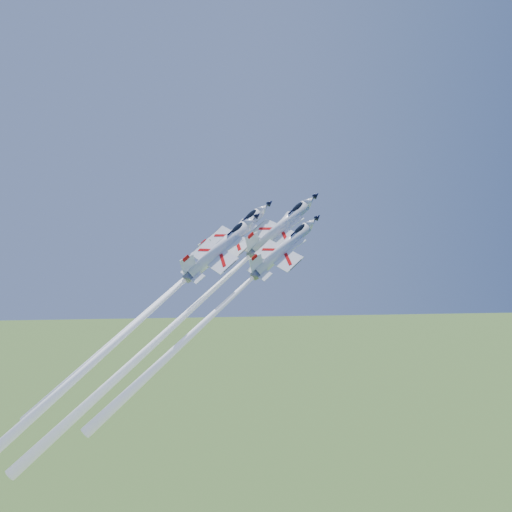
{
  "coord_description": "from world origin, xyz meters",
  "views": [
    {
      "loc": [
        -5.13,
        -98.16,
        121.55
      ],
      "look_at": [
        0.0,
        0.0,
        102.66
      ],
      "focal_mm": 40.0,
      "sensor_mm": 36.0,
      "label": 1
    }
  ],
  "objects_px": {
    "jet_left": "(163,298)",
    "jet_slot": "(124,335)",
    "jet_right": "(217,311)",
    "jet_lead": "(185,315)"
  },
  "relations": [
    {
      "from": "jet_left",
      "to": "jet_slot",
      "type": "xyz_separation_m",
      "value": [
        -5.44,
        -9.73,
        -3.46
      ]
    },
    {
      "from": "jet_right",
      "to": "jet_slot",
      "type": "height_order",
      "value": "jet_slot"
    },
    {
      "from": "jet_lead",
      "to": "jet_right",
      "type": "xyz_separation_m",
      "value": [
        5.47,
        -5.83,
        2.32
      ]
    },
    {
      "from": "jet_lead",
      "to": "jet_right",
      "type": "bearing_deg",
      "value": 12.09
    },
    {
      "from": "jet_left",
      "to": "jet_lead",
      "type": "bearing_deg",
      "value": 8.9
    },
    {
      "from": "jet_lead",
      "to": "jet_right",
      "type": "distance_m",
      "value": 8.32
    },
    {
      "from": "jet_lead",
      "to": "jet_left",
      "type": "bearing_deg",
      "value": -171.1
    },
    {
      "from": "jet_lead",
      "to": "jet_slot",
      "type": "xyz_separation_m",
      "value": [
        -9.66,
        -4.7,
        -1.78
      ]
    },
    {
      "from": "jet_right",
      "to": "jet_slot",
      "type": "distance_m",
      "value": 15.72
    },
    {
      "from": "jet_left",
      "to": "jet_slot",
      "type": "height_order",
      "value": "jet_left"
    }
  ]
}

